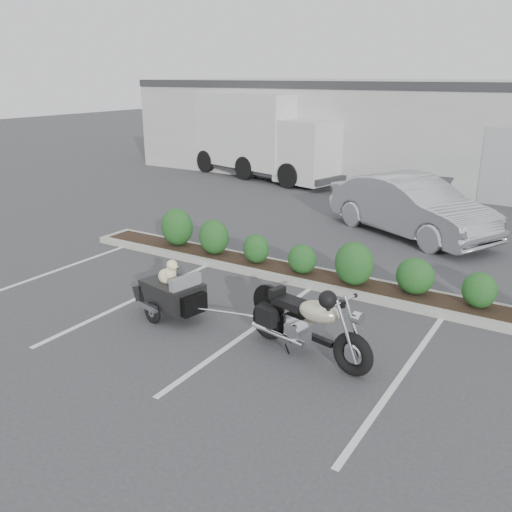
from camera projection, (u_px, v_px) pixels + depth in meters
The scene contains 8 objects.
ground at pixel (214, 305), 10.50m from camera, with size 90.00×90.00×0.00m, color #38383A.
planter_kerb at pixel (311, 277), 11.73m from camera, with size 12.00×1.00×0.15m, color #9E9E93.
building at pixel (445, 129), 23.50m from camera, with size 26.00×10.00×4.00m, color #9EA099.
motorcycle at pixel (307, 324), 8.45m from camera, with size 2.36×1.00×1.36m.
pet_trailer at pixel (172, 292), 9.90m from camera, with size 1.92×1.09×1.13m.
sedan at pixel (411, 206), 14.81m from camera, with size 1.73×4.96×1.63m, color silver.
dumpster at pixel (419, 197), 17.01m from camera, with size 1.90×1.40×1.17m.
delivery_truck at pixel (269, 138), 23.10m from camera, with size 7.97×4.18×3.48m.
Camera 1 is at (5.82, -7.73, 4.26)m, focal length 38.00 mm.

